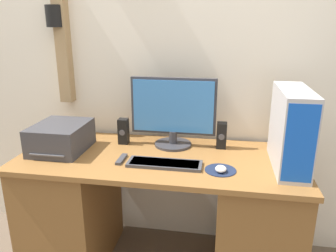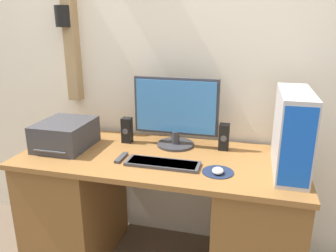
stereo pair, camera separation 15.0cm
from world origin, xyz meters
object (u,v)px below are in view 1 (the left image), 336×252
Objects in this scene: remote_control at (121,159)px; speaker_right at (222,135)px; monitor at (173,111)px; mouse at (221,169)px; computer_tower at (291,129)px; keyboard at (165,164)px; printer at (61,137)px; speaker_left at (123,131)px.

speaker_right is at bearing 28.18° from remote_control.
mouse is (0.31, -0.36, -0.21)m from monitor.
computer_tower reaches higher than speaker_right.
remote_control is (-0.92, -0.08, -0.21)m from computer_tower.
speaker_right is at bearing 46.78° from keyboard.
speaker_right reaches higher than keyboard.
mouse is 0.36m from speaker_right.
remote_control is at bearing -175.11° from computer_tower.
printer reaches higher than speaker_left.
monitor is 0.45m from remote_control.
keyboard is at bearing 172.96° from mouse.
monitor is at bearing 16.87° from printer.
computer_tower is (0.36, 0.14, 0.19)m from mouse.
keyboard is 5.82× the size of mouse.
keyboard is 0.45m from speaker_right.
printer reaches higher than mouse.
computer_tower is at bearing -17.97° from monitor.
computer_tower reaches higher than speaker_left.
speaker_left is at bearing 168.81° from computer_tower.
remote_control is (-0.56, -0.30, -0.07)m from speaker_right.
mouse is (0.31, -0.04, 0.01)m from keyboard.
monitor reaches higher than mouse.
computer_tower reaches higher than keyboard.
remote_control is at bearing -75.71° from speaker_left.
printer is 2.59× the size of remote_control.
mouse reaches higher than remote_control.
keyboard is at bearing -171.27° from computer_tower.
keyboard is 0.31m from mouse.
printer is (-0.66, -0.20, -0.14)m from monitor.
mouse is at bearing -9.02° from printer.
speaker_right is (-0.36, 0.22, -0.13)m from computer_tower.
printer is at bearing 167.24° from remote_control.
printer is at bearing 170.98° from mouse.
keyboard is 0.87× the size of computer_tower.
computer_tower is at bearing 4.89° from remote_control.
speaker_left is 0.29m from remote_control.
monitor is 1.29× the size of keyboard.
computer_tower is (0.67, -0.22, -0.01)m from monitor.
speaker_left is (0.34, 0.18, -0.00)m from printer.
keyboard is 1.13× the size of printer.
remote_control is at bearing -130.62° from monitor.
monitor is at bearing 131.01° from mouse.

